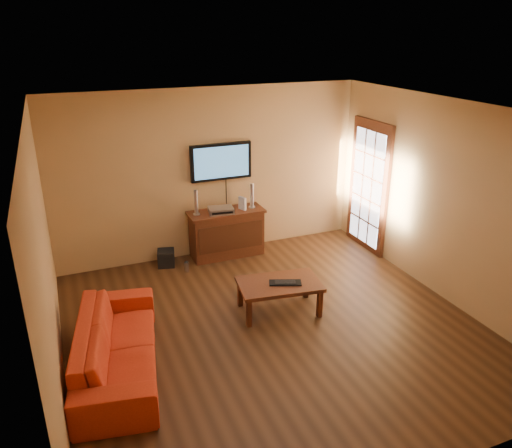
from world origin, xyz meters
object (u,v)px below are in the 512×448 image
coffee_table (279,286)px  speaker_right (252,197)px  subwoofer (166,258)px  keyboard (285,283)px  bottle (187,267)px  sofa (116,337)px  television (221,162)px  media_console (227,233)px  av_receiver (221,210)px  game_console (242,203)px  speaker_left (196,204)px

coffee_table → speaker_right: speaker_right is taller
subwoofer → keyboard: bearing=-45.7°
coffee_table → keyboard: bearing=-38.6°
bottle → sofa: bearing=-123.1°
television → media_console: bearing=-90.0°
speaker_right → subwoofer: (-1.47, -0.01, -0.83)m
speaker_right → subwoofer: bearing=-179.4°
media_console → av_receiver: bearing=-156.7°
game_console → keyboard: size_ratio=0.47×
sofa → game_console: size_ratio=9.95×
sofa → av_receiver: av_receiver is taller
speaker_left → subwoofer: speaker_left is taller
speaker_left → game_console: (0.75, -0.05, -0.08)m
sofa → subwoofer: bearing=-14.2°
sofa → speaker_right: (2.53, 2.35, 0.55)m
coffee_table → av_receiver: (-0.16, 1.88, 0.45)m
coffee_table → sofa: bearing=-168.9°
speaker_right → keyboard: size_ratio=0.91×
coffee_table → speaker_left: 2.10m
keyboard → speaker_right: bearing=80.6°
game_console → bottle: size_ratio=1.09×
television → game_console: size_ratio=4.79×
av_receiver → speaker_right: bearing=13.7°
sofa → bottle: (1.29, 1.98, -0.32)m
television → coffee_table: 2.42m
media_console → coffee_table: bearing=-88.2°
speaker_left → subwoofer: bearing=-176.5°
media_console → sofa: bearing=-131.6°
sofa → game_console: (2.35, 2.31, 0.47)m
television → subwoofer: size_ratio=3.87×
game_console → av_receiver: bearing=161.8°
sofa → av_receiver: 3.06m
coffee_table → game_console: 1.97m
speaker_right → av_receiver: 0.57m
av_receiver → bottle: (-0.68, -0.31, -0.73)m
sofa → speaker_right: speaker_right is taller
television → sofa: 3.47m
bottle → game_console: bearing=17.3°
av_receiver → keyboard: 1.98m
speaker_right → speaker_left: bearing=178.9°
game_console → keyboard: (-0.15, -1.94, -0.44)m
coffee_table → sofa: (-2.14, -0.42, 0.03)m
game_console → sofa: bearing=-155.8°
av_receiver → bottle: bearing=-146.7°
speaker_left → keyboard: bearing=-73.1°
television → av_receiver: television is taller
speaker_left → keyboard: (0.61, -1.99, -0.52)m
keyboard → television: bearing=93.2°
coffee_table → subwoofer: (-1.08, 1.91, -0.24)m
sofa → game_console: 3.33m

